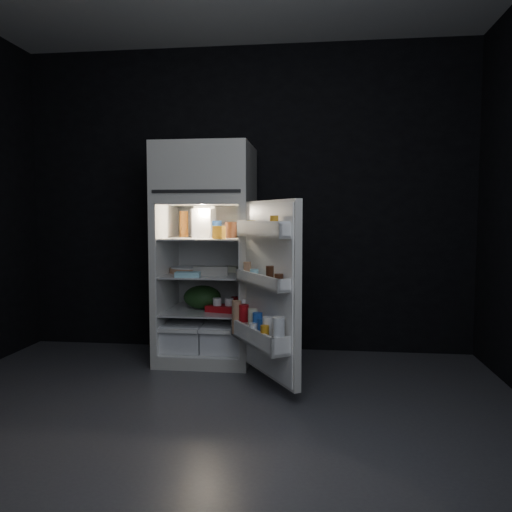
# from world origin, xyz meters

# --- Properties ---
(floor) EXTENTS (4.00, 3.40, 0.00)m
(floor) POSITION_xyz_m (0.00, 0.00, 0.00)
(floor) COLOR #48484D
(floor) RESTS_ON ground
(wall_back) EXTENTS (4.00, 0.00, 2.70)m
(wall_back) POSITION_xyz_m (0.00, 1.70, 1.35)
(wall_back) COLOR black
(wall_back) RESTS_ON ground
(wall_front) EXTENTS (4.00, 0.00, 2.70)m
(wall_front) POSITION_xyz_m (0.00, -1.70, 1.35)
(wall_front) COLOR black
(wall_front) RESTS_ON ground
(refrigerator) EXTENTS (0.76, 0.71, 1.78)m
(refrigerator) POSITION_xyz_m (-0.27, 1.32, 0.96)
(refrigerator) COLOR silver
(refrigerator) RESTS_ON ground
(fridge_door) EXTENTS (0.54, 0.71, 1.22)m
(fridge_door) POSITION_xyz_m (0.30, 0.62, 0.68)
(fridge_door) COLOR silver
(fridge_door) RESTS_ON ground
(milk_jug) EXTENTS (0.17, 0.17, 0.24)m
(milk_jug) POSITION_xyz_m (-0.29, 1.31, 1.15)
(milk_jug) COLOR white
(milk_jug) RESTS_ON refrigerator
(mayo_jar) EXTENTS (0.13, 0.13, 0.14)m
(mayo_jar) POSITION_xyz_m (-0.19, 1.31, 1.10)
(mayo_jar) COLOR #1F4DAA
(mayo_jar) RESTS_ON refrigerator
(jam_jar) EXTENTS (0.12, 0.12, 0.13)m
(jam_jar) POSITION_xyz_m (-0.06, 1.26, 1.09)
(jam_jar) COLOR black
(jam_jar) RESTS_ON refrigerator
(amber_bottle) EXTENTS (0.09, 0.09, 0.22)m
(amber_bottle) POSITION_xyz_m (-0.49, 1.41, 1.14)
(amber_bottle) COLOR #AA591B
(amber_bottle) RESTS_ON refrigerator
(small_carton) EXTENTS (0.10, 0.09, 0.10)m
(small_carton) POSITION_xyz_m (-0.12, 1.09, 1.08)
(small_carton) COLOR #C37E16
(small_carton) RESTS_ON refrigerator
(egg_carton) EXTENTS (0.29, 0.14, 0.07)m
(egg_carton) POSITION_xyz_m (-0.21, 1.20, 0.76)
(egg_carton) COLOR gray
(egg_carton) RESTS_ON refrigerator
(pie) EXTENTS (0.36, 0.36, 0.04)m
(pie) POSITION_xyz_m (-0.43, 1.35, 0.75)
(pie) COLOR #A77958
(pie) RESTS_ON refrigerator
(flat_package) EXTENTS (0.20, 0.12, 0.04)m
(flat_package) POSITION_xyz_m (-0.36, 1.04, 0.75)
(flat_package) COLOR #96D8E7
(flat_package) RESTS_ON refrigerator
(wrapped_pkg) EXTENTS (0.14, 0.13, 0.05)m
(wrapped_pkg) POSITION_xyz_m (-0.09, 1.44, 0.75)
(wrapped_pkg) COLOR beige
(wrapped_pkg) RESTS_ON refrigerator
(produce_bag) EXTENTS (0.34, 0.29, 0.20)m
(produce_bag) POSITION_xyz_m (-0.31, 1.31, 0.52)
(produce_bag) COLOR #193815
(produce_bag) RESTS_ON refrigerator
(yogurt_tray) EXTENTS (0.31, 0.22, 0.05)m
(yogurt_tray) POSITION_xyz_m (-0.10, 1.21, 0.45)
(yogurt_tray) COLOR #A90E14
(yogurt_tray) RESTS_ON refrigerator
(small_can_red) EXTENTS (0.07, 0.07, 0.09)m
(small_can_red) POSITION_xyz_m (-0.05, 1.41, 0.47)
(small_can_red) COLOR #A90E14
(small_can_red) RESTS_ON refrigerator
(small_can_silver) EXTENTS (0.07, 0.07, 0.09)m
(small_can_silver) POSITION_xyz_m (0.01, 1.43, 0.47)
(small_can_silver) COLOR silver
(small_can_silver) RESTS_ON refrigerator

